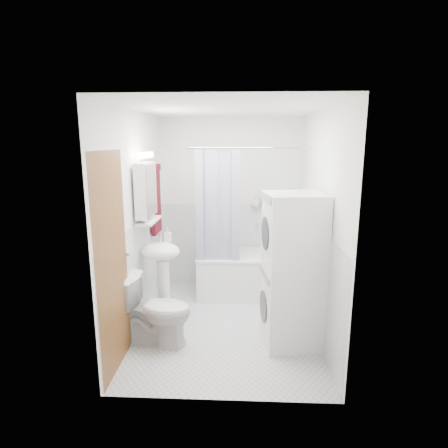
{
  "coord_description": "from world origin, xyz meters",
  "views": [
    {
      "loc": [
        0.15,
        -3.98,
        2.06
      ],
      "look_at": [
        -0.04,
        0.15,
        1.16
      ],
      "focal_mm": 30.0,
      "sensor_mm": 36.0,
      "label": 1
    }
  ],
  "objects_px": {
    "bathtub": "(254,272)",
    "sink": "(162,264)",
    "washer_dryer": "(292,270)",
    "toilet": "(156,310)"
  },
  "relations": [
    {
      "from": "sink",
      "to": "washer_dryer",
      "type": "distance_m",
      "value": 1.49
    },
    {
      "from": "sink",
      "to": "toilet",
      "type": "xyz_separation_m",
      "value": [
        0.03,
        -0.5,
        -0.34
      ]
    },
    {
      "from": "bathtub",
      "to": "washer_dryer",
      "type": "xyz_separation_m",
      "value": [
        0.35,
        -1.26,
        0.47
      ]
    },
    {
      "from": "sink",
      "to": "washer_dryer",
      "type": "height_order",
      "value": "washer_dryer"
    },
    {
      "from": "washer_dryer",
      "to": "sink",
      "type": "bearing_deg",
      "value": 156.6
    },
    {
      "from": "sink",
      "to": "toilet",
      "type": "height_order",
      "value": "sink"
    },
    {
      "from": "bathtub",
      "to": "sink",
      "type": "distance_m",
      "value": 1.43
    },
    {
      "from": "bathtub",
      "to": "sink",
      "type": "bearing_deg",
      "value": -141.98
    },
    {
      "from": "washer_dryer",
      "to": "bathtub",
      "type": "bearing_deg",
      "value": 97.95
    },
    {
      "from": "bathtub",
      "to": "sink",
      "type": "height_order",
      "value": "sink"
    }
  ]
}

